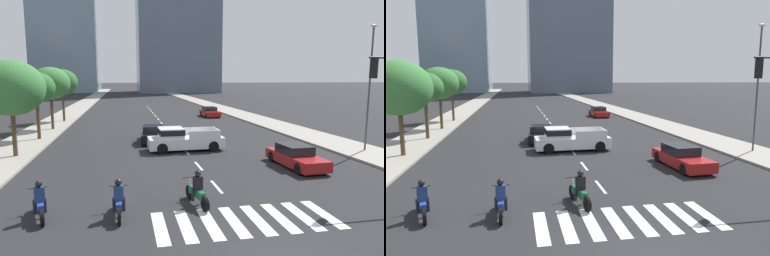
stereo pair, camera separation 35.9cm
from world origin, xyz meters
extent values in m
cube|color=gray|center=(12.10, 30.00, 0.07)|extent=(4.00, 260.00, 0.15)
cube|color=gray|center=(-12.10, 30.00, 0.07)|extent=(4.00, 260.00, 0.15)
cube|color=silver|center=(-3.15, 3.11, 0.00)|extent=(0.45, 2.75, 0.01)
cube|color=silver|center=(-2.25, 3.11, 0.00)|extent=(0.45, 2.75, 0.01)
cube|color=silver|center=(-1.35, 3.11, 0.00)|extent=(0.45, 2.75, 0.01)
cube|color=silver|center=(-0.45, 3.11, 0.00)|extent=(0.45, 2.75, 0.01)
cube|color=silver|center=(0.45, 3.11, 0.00)|extent=(0.45, 2.75, 0.01)
cube|color=silver|center=(1.35, 3.11, 0.00)|extent=(0.45, 2.75, 0.01)
cube|color=silver|center=(2.25, 3.11, 0.00)|extent=(0.45, 2.75, 0.01)
cube|color=silver|center=(3.15, 3.11, 0.00)|extent=(0.45, 2.75, 0.01)
cube|color=silver|center=(0.00, 7.11, 0.00)|extent=(0.14, 2.00, 0.01)
cube|color=silver|center=(0.00, 11.11, 0.00)|extent=(0.14, 2.00, 0.01)
cube|color=silver|center=(0.00, 15.11, 0.00)|extent=(0.14, 2.00, 0.01)
cube|color=silver|center=(0.00, 19.11, 0.00)|extent=(0.14, 2.00, 0.01)
cube|color=silver|center=(0.00, 23.11, 0.00)|extent=(0.14, 2.00, 0.01)
cube|color=silver|center=(0.00, 27.11, 0.00)|extent=(0.14, 2.00, 0.01)
cube|color=silver|center=(0.00, 31.11, 0.00)|extent=(0.14, 2.00, 0.01)
cube|color=silver|center=(0.00, 35.11, 0.00)|extent=(0.14, 2.00, 0.01)
cube|color=silver|center=(0.00, 39.11, 0.00)|extent=(0.14, 2.00, 0.01)
cube|color=silver|center=(0.00, 43.11, 0.00)|extent=(0.14, 2.00, 0.01)
cube|color=silver|center=(0.00, 47.11, 0.00)|extent=(0.14, 2.00, 0.01)
cube|color=silver|center=(0.00, 51.11, 0.00)|extent=(0.14, 2.00, 0.01)
cube|color=silver|center=(0.00, 55.11, 0.00)|extent=(0.14, 2.00, 0.01)
cylinder|color=black|center=(-4.57, 5.19, 0.30)|extent=(0.13, 0.60, 0.60)
cylinder|color=black|center=(-4.54, 3.65, 0.30)|extent=(0.13, 0.60, 0.60)
cube|color=navy|center=(-4.56, 4.42, 0.52)|extent=(0.24, 1.24, 0.32)
cylinder|color=#B2B2B7|center=(-4.57, 5.09, 0.60)|extent=(0.07, 0.32, 0.67)
cylinder|color=black|center=(-4.57, 5.14, 0.97)|extent=(0.70, 0.05, 0.04)
cube|color=navy|center=(-4.56, 4.32, 0.96)|extent=(0.36, 0.25, 0.55)
sphere|color=black|center=(-4.56, 4.32, 1.36)|extent=(0.26, 0.26, 0.26)
cylinder|color=black|center=(-4.74, 4.42, 0.47)|extent=(0.12, 0.12, 0.55)
cylinder|color=black|center=(-4.38, 4.42, 0.47)|extent=(0.12, 0.12, 0.55)
cylinder|color=black|center=(-1.59, 5.76, 0.30)|extent=(0.24, 0.61, 0.60)
cylinder|color=black|center=(-1.26, 4.23, 0.30)|extent=(0.24, 0.61, 0.60)
cube|color=#1E6038|center=(-1.43, 5.00, 0.52)|extent=(0.47, 1.27, 0.32)
cylinder|color=#B2B2B7|center=(-1.57, 5.67, 0.60)|extent=(0.12, 0.32, 0.67)
cylinder|color=black|center=(-1.58, 5.71, 0.97)|extent=(0.69, 0.18, 0.04)
cube|color=black|center=(-1.41, 4.90, 0.96)|extent=(0.40, 0.31, 0.55)
sphere|color=black|center=(-1.41, 4.90, 1.36)|extent=(0.26, 0.26, 0.26)
cylinder|color=black|center=(-1.60, 4.96, 0.47)|extent=(0.14, 0.14, 0.55)
cylinder|color=black|center=(-1.25, 5.03, 0.47)|extent=(0.14, 0.14, 0.55)
cylinder|color=black|center=(-7.66, 5.54, 0.30)|extent=(0.29, 0.61, 0.60)
cylinder|color=black|center=(-7.21, 4.08, 0.30)|extent=(0.29, 0.61, 0.60)
cube|color=navy|center=(-7.44, 4.81, 0.52)|extent=(0.57, 1.24, 0.32)
cylinder|color=#B2B2B7|center=(-7.63, 5.45, 0.60)|extent=(0.15, 0.32, 0.67)
cylinder|color=black|center=(-7.64, 5.49, 0.97)|extent=(0.68, 0.24, 0.04)
cube|color=navy|center=(-7.41, 4.71, 0.96)|extent=(0.41, 0.33, 0.55)
sphere|color=black|center=(-7.41, 4.71, 1.36)|extent=(0.26, 0.26, 0.26)
cylinder|color=black|center=(-7.61, 4.76, 0.47)|extent=(0.15, 0.15, 0.55)
cylinder|color=black|center=(-7.26, 4.86, 0.47)|extent=(0.15, 0.15, 0.55)
cube|color=silver|center=(0.05, 15.69, 0.59)|extent=(5.41, 2.13, 0.75)
cube|color=silver|center=(-1.02, 15.67, 1.32)|extent=(1.75, 1.90, 0.70)
cube|color=black|center=(-1.02, 15.67, 1.40)|extent=(1.77, 1.94, 0.39)
cube|color=silver|center=(1.25, 14.74, 1.25)|extent=(2.26, 0.12, 0.55)
cube|color=silver|center=(1.22, 16.69, 1.25)|extent=(2.26, 0.12, 0.55)
cube|color=silver|center=(2.37, 15.73, 1.25)|extent=(0.12, 1.95, 0.55)
cylinder|color=black|center=(-1.76, 14.75, 0.38)|extent=(0.76, 0.27, 0.76)
cylinder|color=black|center=(-1.79, 16.57, 0.38)|extent=(0.76, 0.27, 0.76)
cylinder|color=black|center=(1.90, 14.81, 0.38)|extent=(0.76, 0.27, 0.76)
cylinder|color=black|center=(1.87, 16.64, 0.38)|extent=(0.76, 0.27, 0.76)
cube|color=maroon|center=(7.20, 36.51, 0.48)|extent=(1.99, 4.45, 0.64)
cube|color=black|center=(7.19, 36.73, 1.07)|extent=(1.69, 2.03, 0.53)
cylinder|color=black|center=(8.08, 35.05, 0.32)|extent=(0.24, 0.65, 0.64)
cylinder|color=black|center=(6.41, 34.99, 0.32)|extent=(0.24, 0.65, 0.64)
cylinder|color=black|center=(7.99, 38.03, 0.32)|extent=(0.24, 0.65, 0.64)
cylinder|color=black|center=(6.32, 37.98, 0.32)|extent=(0.24, 0.65, 0.64)
cube|color=maroon|center=(5.60, 9.82, 0.46)|extent=(1.94, 4.59, 0.60)
cube|color=black|center=(5.59, 10.05, 1.02)|extent=(1.61, 2.10, 0.52)
cylinder|color=black|center=(6.45, 8.33, 0.32)|extent=(0.25, 0.65, 0.64)
cylinder|color=black|center=(4.92, 8.25, 0.32)|extent=(0.25, 0.65, 0.64)
cylinder|color=black|center=(6.29, 11.39, 0.32)|extent=(0.25, 0.65, 0.64)
cylinder|color=black|center=(4.76, 11.31, 0.32)|extent=(0.25, 0.65, 0.64)
cube|color=black|center=(-1.93, 19.53, 0.50)|extent=(2.29, 4.59, 0.67)
cube|color=black|center=(-1.95, 19.31, 1.10)|extent=(1.82, 2.15, 0.54)
cylinder|color=black|center=(-2.60, 21.11, 0.32)|extent=(0.29, 0.66, 0.64)
cylinder|color=black|center=(-0.94, 20.94, 0.32)|extent=(0.29, 0.66, 0.64)
cylinder|color=black|center=(-2.91, 18.12, 0.32)|extent=(0.29, 0.66, 0.64)
cylinder|color=black|center=(-1.25, 17.95, 0.32)|extent=(0.29, 0.66, 0.64)
cube|color=black|center=(6.47, 5.04, 5.61)|extent=(0.20, 0.28, 0.90)
sphere|color=red|center=(6.47, 5.04, 5.91)|extent=(0.18, 0.18, 0.18)
sphere|color=orange|center=(6.47, 5.04, 5.61)|extent=(0.18, 0.18, 0.18)
sphere|color=green|center=(6.47, 5.04, 5.31)|extent=(0.18, 0.18, 0.18)
cylinder|color=#3F3F42|center=(12.40, 12.60, 4.36)|extent=(0.12, 0.12, 8.43)
ellipsoid|color=beige|center=(12.40, 12.60, 8.68)|extent=(0.50, 0.24, 0.20)
cylinder|color=#4C3823|center=(-11.30, 15.46, 1.52)|extent=(0.28, 0.28, 2.74)
ellipsoid|color=#387538|center=(-11.30, 15.46, 4.57)|extent=(4.19, 4.19, 3.56)
cylinder|color=#4C3823|center=(-11.30, 21.93, 1.69)|extent=(0.28, 0.28, 3.09)
ellipsoid|color=#2D662D|center=(-11.30, 21.93, 4.43)|extent=(2.99, 2.99, 2.54)
cylinder|color=#4C3823|center=(-11.30, 27.65, 1.68)|extent=(0.28, 0.28, 3.05)
ellipsoid|color=#387538|center=(-11.30, 27.65, 4.70)|extent=(3.73, 3.73, 3.17)
cylinder|color=#4C3823|center=(-11.30, 34.37, 1.74)|extent=(0.28, 0.28, 3.17)
ellipsoid|color=#2D662D|center=(-11.30, 34.37, 4.73)|extent=(3.52, 3.52, 3.00)
camera|label=1|loc=(-4.27, -8.13, 5.17)|focal=31.81mm
camera|label=2|loc=(-3.92, -8.19, 5.17)|focal=31.81mm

